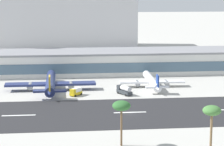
# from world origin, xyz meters

# --- Properties ---
(ground_plane) EXTENTS (1400.00, 1400.00, 0.00)m
(ground_plane) POSITION_xyz_m (0.00, 0.00, 0.00)
(ground_plane) COLOR #B2AFA8
(runway_strip) EXTENTS (800.00, 42.59, 0.08)m
(runway_strip) POSITION_xyz_m (0.00, 2.02, 0.04)
(runway_strip) COLOR #262628
(runway_strip) RESTS_ON ground_plane
(runway_centreline_dash_3) EXTENTS (12.00, 1.20, 0.01)m
(runway_centreline_dash_3) POSITION_xyz_m (-40.40, 2.02, 0.09)
(runway_centreline_dash_3) COLOR white
(runway_centreline_dash_3) RESTS_ON runway_strip
(runway_centreline_dash_4) EXTENTS (12.00, 1.20, 0.01)m
(runway_centreline_dash_4) POSITION_xyz_m (-0.02, 2.02, 0.09)
(runway_centreline_dash_4) COLOR white
(runway_centreline_dash_4) RESTS_ON runway_strip
(terminal_building) EXTENTS (171.87, 28.28, 12.08)m
(terminal_building) POSITION_xyz_m (-5.85, 84.89, 6.05)
(terminal_building) COLOR silver
(terminal_building) RESTS_ON ground_plane
(distant_hotel_block) EXTENTS (125.93, 36.39, 45.49)m
(distant_hotel_block) POSITION_xyz_m (-31.67, 199.38, 22.74)
(distant_hotel_block) COLOR #BCBCC1
(distant_hotel_block) RESTS_ON ground_plane
(airliner_gold_tail_gate_0) EXTENTS (40.27, 47.69, 9.96)m
(airliner_gold_tail_gate_0) POSITION_xyz_m (-29.83, 43.16, 3.17)
(airliner_gold_tail_gate_0) COLOR navy
(airliner_gold_tail_gate_0) RESTS_ON ground_plane
(airliner_navy_tail_gate_1) EXTENTS (30.25, 39.65, 8.27)m
(airliner_navy_tail_gate_1) POSITION_xyz_m (16.56, 45.99, 2.64)
(airliner_navy_tail_gate_1) COLOR white
(airliner_navy_tail_gate_1) RESTS_ON ground_plane
(service_fuel_truck_0) EXTENTS (6.20, 8.75, 3.95)m
(service_fuel_truck_0) POSITION_xyz_m (1.77, 31.70, 2.03)
(service_fuel_truck_0) COLOR #2D3338
(service_fuel_truck_0) RESTS_ON ground_plane
(service_box_truck_1) EXTENTS (5.63, 6.18, 3.25)m
(service_box_truck_1) POSITION_xyz_m (-18.96, 31.97, 1.79)
(service_box_truck_1) COLOR gold
(service_box_truck_1) RESTS_ON ground_plane
(palm_tree_0) EXTENTS (4.97, 4.97, 14.56)m
(palm_tree_0) POSITION_xyz_m (14.96, -47.00, 12.67)
(palm_tree_0) COLOR brown
(palm_tree_0) RESTS_ON ground_plane
(palm_tree_2) EXTENTS (5.30, 5.30, 13.43)m
(palm_tree_2) POSITION_xyz_m (-7.76, -34.54, 11.68)
(palm_tree_2) COLOR brown
(palm_tree_2) RESTS_ON ground_plane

